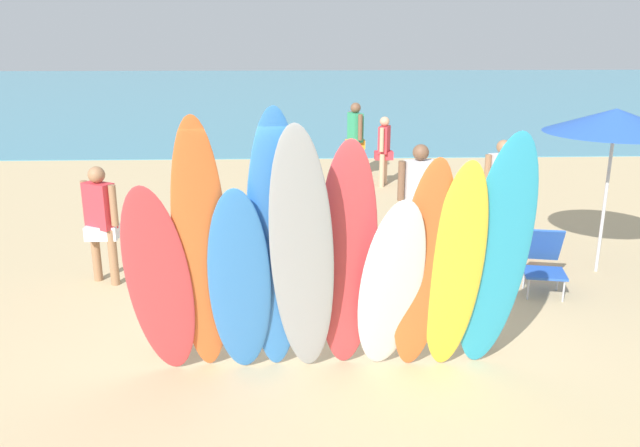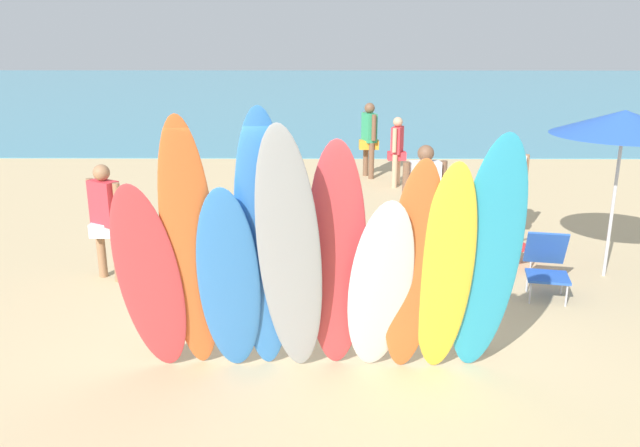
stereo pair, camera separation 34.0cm
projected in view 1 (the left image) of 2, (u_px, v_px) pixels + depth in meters
The scene contains 21 objects.
ground at pixel (305, 138), 20.10m from camera, with size 60.00×60.00×0.00m, color tan.
ocean_water at pixel (300, 91), 35.98m from camera, with size 60.00×40.00×0.02m, color teal.
surfboard_rack at pixel (326, 307), 6.56m from camera, with size 3.41×0.07×0.61m.
surfboard_red_0 at pixel (160, 287), 5.69m from camera, with size 0.57×0.06×2.18m, color #D13D42.
surfboard_orange_1 at pixel (202, 258), 5.56m from camera, with size 0.47×0.06×2.81m, color orange.
surfboard_blue_2 at pixel (240, 287), 5.73m from camera, with size 0.56×0.08×2.14m, color #337AD1.
surfboard_blue_3 at pixel (275, 253), 5.62m from camera, with size 0.50×0.07×2.80m, color #337AD1.
surfboard_grey_4 at pixel (302, 262), 5.53m from camera, with size 0.55×0.08×2.77m, color #999EA3.
surfboard_red_5 at pixel (347, 263), 5.76m from camera, with size 0.54×0.07×2.50m, color #D13D42.
surfboard_white_6 at pixel (390, 290), 5.80m from camera, with size 0.57×0.07×2.05m, color white.
surfboard_orange_7 at pixel (422, 272), 5.75m from camera, with size 0.48×0.06×2.36m, color orange.
surfboard_yellow_8 at pixel (455, 273), 5.75m from camera, with size 0.49×0.06×2.34m, color yellow.
surfboard_teal_9 at pixel (495, 260), 5.74m from camera, with size 0.58×0.06×2.59m, color #289EC6.
beachgoer_photographing at pixel (355, 135), 14.48m from camera, with size 0.44×0.61×1.68m.
beachgoer_midbeach at pixel (419, 194), 9.18m from camera, with size 0.63×0.28×1.69m.
beachgoer_by_water at pixel (501, 183), 10.10m from camera, with size 0.59×0.30×1.59m.
beachgoer_near_rack at pixel (101, 217), 8.28m from camera, with size 0.52×0.38×1.57m.
beachgoer_strolling at pixel (384, 146), 13.67m from camera, with size 0.39×0.53×1.48m.
beach_chair_red at pixel (498, 231), 9.27m from camera, with size 0.72×0.82×0.82m.
beach_chair_blue at pixel (543, 258), 8.19m from camera, with size 0.64×0.83×0.79m.
beach_umbrella at pixel (615, 121), 8.34m from camera, with size 1.81×1.81×2.24m.
Camera 1 is at (-0.29, -6.03, 3.19)m, focal length 36.08 mm.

